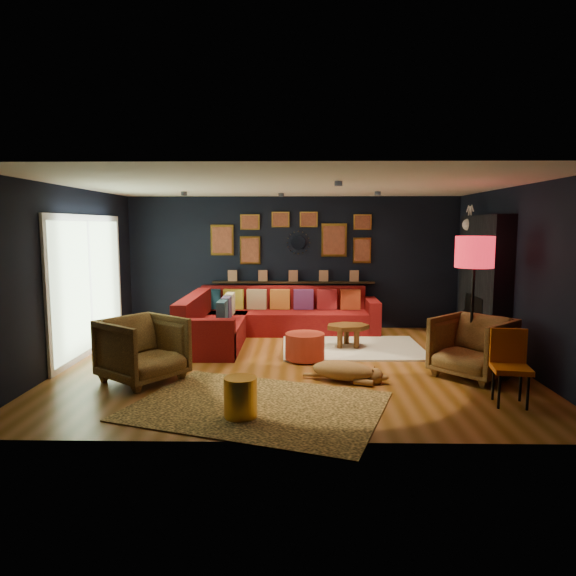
{
  "coord_description": "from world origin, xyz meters",
  "views": [
    {
      "loc": [
        0.09,
        -7.38,
        2.04
      ],
      "look_at": [
        -0.06,
        0.3,
        1.1
      ],
      "focal_mm": 32.0,
      "sensor_mm": 36.0,
      "label": 1
    }
  ],
  "objects_px": {
    "floor_lamp": "(474,257)",
    "dog": "(343,367)",
    "pouf": "(305,346)",
    "coffee_table": "(348,329)",
    "sectional": "(259,320)",
    "armchair_left": "(143,346)",
    "armchair_right": "(473,344)",
    "orange_chair": "(510,360)",
    "gold_stool": "(241,398)"
  },
  "relations": [
    {
      "from": "gold_stool",
      "to": "dog",
      "type": "bearing_deg",
      "value": 47.62
    },
    {
      "from": "coffee_table",
      "to": "orange_chair",
      "type": "distance_m",
      "value": 3.09
    },
    {
      "from": "pouf",
      "to": "coffee_table",
      "type": "bearing_deg",
      "value": 48.76
    },
    {
      "from": "floor_lamp",
      "to": "dog",
      "type": "height_order",
      "value": "floor_lamp"
    },
    {
      "from": "armchair_left",
      "to": "pouf",
      "type": "bearing_deg",
      "value": -26.69
    },
    {
      "from": "armchair_left",
      "to": "dog",
      "type": "height_order",
      "value": "armchair_left"
    },
    {
      "from": "coffee_table",
      "to": "floor_lamp",
      "type": "xyz_separation_m",
      "value": [
        1.58,
        -1.37,
        1.28
      ]
    },
    {
      "from": "orange_chair",
      "to": "floor_lamp",
      "type": "relative_size",
      "value": 0.45
    },
    {
      "from": "sectional",
      "to": "dog",
      "type": "xyz_separation_m",
      "value": [
        1.3,
        -2.63,
        -0.13
      ]
    },
    {
      "from": "pouf",
      "to": "armchair_right",
      "type": "xyz_separation_m",
      "value": [
        2.24,
        -0.8,
        0.23
      ]
    },
    {
      "from": "coffee_table",
      "to": "armchair_left",
      "type": "xyz_separation_m",
      "value": [
        -2.86,
        -1.89,
        0.14
      ]
    },
    {
      "from": "dog",
      "to": "armchair_right",
      "type": "bearing_deg",
      "value": 25.96
    },
    {
      "from": "pouf",
      "to": "orange_chair",
      "type": "relative_size",
      "value": 0.7
    },
    {
      "from": "coffee_table",
      "to": "armchair_right",
      "type": "bearing_deg",
      "value": -46.94
    },
    {
      "from": "sectional",
      "to": "pouf",
      "type": "relative_size",
      "value": 5.74
    },
    {
      "from": "sectional",
      "to": "gold_stool",
      "type": "xyz_separation_m",
      "value": [
        0.1,
        -3.95,
        -0.1
      ]
    },
    {
      "from": "armchair_left",
      "to": "floor_lamp",
      "type": "height_order",
      "value": "floor_lamp"
    },
    {
      "from": "sectional",
      "to": "dog",
      "type": "bearing_deg",
      "value": -63.67
    },
    {
      "from": "armchair_left",
      "to": "armchair_right",
      "type": "height_order",
      "value": "armchair_left"
    },
    {
      "from": "sectional",
      "to": "orange_chair",
      "type": "bearing_deg",
      "value": -47.5
    },
    {
      "from": "orange_chair",
      "to": "dog",
      "type": "xyz_separation_m",
      "value": [
        -1.83,
        0.79,
        -0.31
      ]
    },
    {
      "from": "pouf",
      "to": "orange_chair",
      "type": "distance_m",
      "value": 2.96
    },
    {
      "from": "armchair_right",
      "to": "orange_chair",
      "type": "height_order",
      "value": "armchair_right"
    },
    {
      "from": "orange_chair",
      "to": "pouf",
      "type": "bearing_deg",
      "value": 150.76
    },
    {
      "from": "pouf",
      "to": "floor_lamp",
      "type": "relative_size",
      "value": 0.31
    },
    {
      "from": "coffee_table",
      "to": "armchair_left",
      "type": "height_order",
      "value": "armchair_left"
    },
    {
      "from": "dog",
      "to": "coffee_table",
      "type": "bearing_deg",
      "value": 101.51
    },
    {
      "from": "orange_chair",
      "to": "sectional",
      "type": "bearing_deg",
      "value": 141.25
    },
    {
      "from": "sectional",
      "to": "dog",
      "type": "distance_m",
      "value": 2.94
    },
    {
      "from": "sectional",
      "to": "armchair_left",
      "type": "xyz_separation_m",
      "value": [
        -1.32,
        -2.67,
        0.14
      ]
    },
    {
      "from": "sectional",
      "to": "dog",
      "type": "relative_size",
      "value": 3.02
    },
    {
      "from": "armchair_left",
      "to": "floor_lamp",
      "type": "relative_size",
      "value": 0.49
    },
    {
      "from": "coffee_table",
      "to": "armchair_left",
      "type": "distance_m",
      "value": 3.43
    },
    {
      "from": "orange_chair",
      "to": "dog",
      "type": "relative_size",
      "value": 0.76
    },
    {
      "from": "pouf",
      "to": "armchair_left",
      "type": "xyz_separation_m",
      "value": [
        -2.13,
        -1.06,
        0.24
      ]
    },
    {
      "from": "pouf",
      "to": "armchair_right",
      "type": "distance_m",
      "value": 2.39
    },
    {
      "from": "dog",
      "to": "sectional",
      "type": "bearing_deg",
      "value": 135.11
    },
    {
      "from": "coffee_table",
      "to": "floor_lamp",
      "type": "bearing_deg",
      "value": -40.92
    },
    {
      "from": "gold_stool",
      "to": "armchair_right",
      "type": "bearing_deg",
      "value": 27.49
    },
    {
      "from": "coffee_table",
      "to": "dog",
      "type": "distance_m",
      "value": 1.86
    },
    {
      "from": "coffee_table",
      "to": "armchair_left",
      "type": "bearing_deg",
      "value": -146.57
    },
    {
      "from": "coffee_table",
      "to": "gold_stool",
      "type": "distance_m",
      "value": 3.47
    },
    {
      "from": "armchair_left",
      "to": "dog",
      "type": "bearing_deg",
      "value": -52.25
    },
    {
      "from": "armchair_right",
      "to": "dog",
      "type": "xyz_separation_m",
      "value": [
        -1.75,
        -0.22,
        -0.26
      ]
    },
    {
      "from": "sectional",
      "to": "gold_stool",
      "type": "height_order",
      "value": "sectional"
    },
    {
      "from": "armchair_left",
      "to": "dog",
      "type": "xyz_separation_m",
      "value": [
        2.62,
        0.04,
        -0.27
      ]
    },
    {
      "from": "sectional",
      "to": "armchair_right",
      "type": "relative_size",
      "value": 3.75
    },
    {
      "from": "sectional",
      "to": "coffee_table",
      "type": "relative_size",
      "value": 4.26
    },
    {
      "from": "armchair_right",
      "to": "armchair_left",
      "type": "bearing_deg",
      "value": -129.35
    },
    {
      "from": "armchair_left",
      "to": "armchair_right",
      "type": "xyz_separation_m",
      "value": [
        4.37,
        0.26,
        -0.01
      ]
    }
  ]
}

